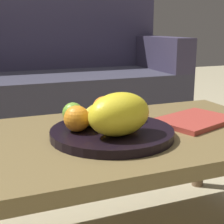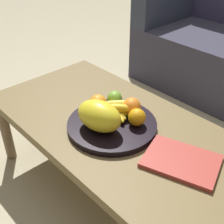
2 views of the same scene
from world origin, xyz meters
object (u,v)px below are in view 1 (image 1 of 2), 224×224
object	(u,v)px
coffee_table	(105,148)
banana_bunch	(99,116)
apple_left	(73,113)
fruit_bowl	(112,133)
orange_front	(77,119)
couch	(47,88)
orange_left	(104,108)
melon_large_front	(119,114)
orange_right	(127,110)
magazine	(194,120)

from	to	relation	value
coffee_table	banana_bunch	distance (m)	0.10
coffee_table	apple_left	distance (m)	0.14
fruit_bowl	orange_front	distance (m)	0.11
fruit_bowl	banana_bunch	bearing A→B (deg)	112.34
couch	banana_bunch	xyz separation A→B (m)	(-0.09, -1.25, 0.13)
coffee_table	couch	xyz separation A→B (m)	(0.08, 1.27, -0.03)
orange_left	apple_left	world-z (taller)	orange_left
orange_front	banana_bunch	world-z (taller)	orange_front
melon_large_front	orange_left	world-z (taller)	melon_large_front
orange_front	orange_left	distance (m)	0.14
fruit_bowl	orange_front	size ratio (longest dim) A/B	4.83
couch	orange_left	distance (m)	1.21
melon_large_front	apple_left	xyz separation A→B (m)	(-0.09, 0.16, -0.03)
banana_bunch	orange_front	bearing A→B (deg)	-154.15
orange_front	apple_left	distance (m)	0.08
coffee_table	orange_front	xyz separation A→B (m)	(-0.09, -0.01, 0.10)
fruit_bowl	coffee_table	bearing A→B (deg)	110.50
orange_front	orange_right	size ratio (longest dim) A/B	1.07
fruit_bowl	apple_left	world-z (taller)	apple_left
melon_large_front	orange_left	size ratio (longest dim) A/B	2.41
fruit_bowl	melon_large_front	size ratio (longest dim) A/B	1.95
orange_front	orange_left	xyz separation A→B (m)	(0.11, 0.08, 0.00)
melon_large_front	coffee_table	bearing A→B (deg)	94.35
coffee_table	couch	world-z (taller)	couch
orange_left	banana_bunch	distance (m)	0.06
melon_large_front	banana_bunch	world-z (taller)	melon_large_front
couch	orange_left	xyz separation A→B (m)	(-0.06, -1.20, 0.14)
melon_large_front	orange_front	distance (m)	0.13
apple_left	orange_left	bearing A→B (deg)	-0.54
coffee_table	magazine	distance (m)	0.33
melon_large_front	apple_left	bearing A→B (deg)	118.07
coffee_table	magazine	size ratio (longest dim) A/B	4.62
orange_left	apple_left	xyz separation A→B (m)	(-0.10, 0.00, -0.01)
banana_bunch	coffee_table	bearing A→B (deg)	-65.65
banana_bunch	couch	bearing A→B (deg)	85.79
coffee_table	apple_left	bearing A→B (deg)	138.21
coffee_table	fruit_bowl	bearing A→B (deg)	-69.50
fruit_bowl	banana_bunch	world-z (taller)	banana_bunch
coffee_table	apple_left	world-z (taller)	apple_left
orange_front	orange_right	distance (m)	0.18
orange_left	orange_right	world-z (taller)	orange_left
apple_left	banana_bunch	xyz separation A→B (m)	(0.07, -0.05, -0.00)
orange_right	magazine	bearing A→B (deg)	-5.86
coffee_table	orange_left	size ratio (longest dim) A/B	15.18
fruit_bowl	magazine	distance (m)	0.31
orange_front	apple_left	size ratio (longest dim) A/B	1.15
fruit_bowl	banana_bunch	distance (m)	0.07
magazine	coffee_table	bearing A→B (deg)	162.54
apple_left	magazine	size ratio (longest dim) A/B	0.26
fruit_bowl	magazine	bearing A→B (deg)	6.86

